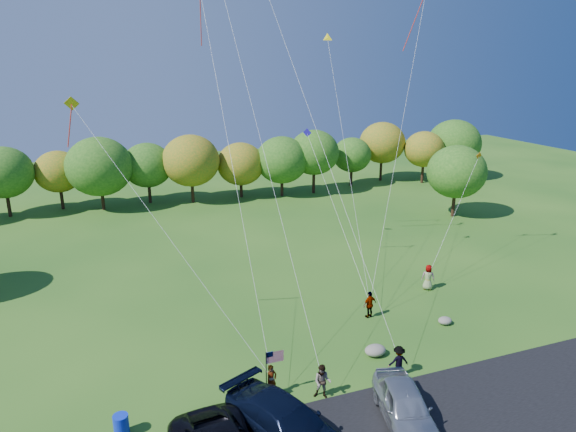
{
  "coord_description": "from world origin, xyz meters",
  "views": [
    {
      "loc": [
        -10.09,
        -20.1,
        15.68
      ],
      "look_at": [
        -0.35,
        6.0,
        7.19
      ],
      "focal_mm": 32.0,
      "sensor_mm": 36.0,
      "label": 1
    }
  ],
  "objects_px": {
    "flyer_b": "(322,382)",
    "flyer_e": "(428,277)",
    "flyer_a": "(272,381)",
    "flyer_d": "(370,304)",
    "flyer_c": "(399,361)",
    "minivan_navy": "(287,425)",
    "minivan_silver": "(405,406)",
    "trash_barrel": "(121,425)"
  },
  "relations": [
    {
      "from": "flyer_c",
      "to": "flyer_d",
      "type": "distance_m",
      "value": 6.3
    },
    {
      "from": "minivan_silver",
      "to": "flyer_d",
      "type": "distance_m",
      "value": 9.96
    },
    {
      "from": "minivan_silver",
      "to": "minivan_navy",
      "type": "bearing_deg",
      "value": -171.09
    },
    {
      "from": "minivan_silver",
      "to": "flyer_e",
      "type": "xyz_separation_m",
      "value": [
        9.36,
        11.57,
        0.0
      ]
    },
    {
      "from": "minivan_silver",
      "to": "flyer_e",
      "type": "height_order",
      "value": "flyer_e"
    },
    {
      "from": "minivan_navy",
      "to": "minivan_silver",
      "type": "height_order",
      "value": "minivan_navy"
    },
    {
      "from": "flyer_d",
      "to": "flyer_e",
      "type": "height_order",
      "value": "flyer_e"
    },
    {
      "from": "flyer_b",
      "to": "minivan_navy",
      "type": "bearing_deg",
      "value": -105.58
    },
    {
      "from": "flyer_a",
      "to": "flyer_e",
      "type": "xyz_separation_m",
      "value": [
        14.29,
        7.58,
        0.1
      ]
    },
    {
      "from": "flyer_d",
      "to": "trash_barrel",
      "type": "distance_m",
      "value": 16.41
    },
    {
      "from": "flyer_a",
      "to": "flyer_d",
      "type": "height_order",
      "value": "flyer_d"
    },
    {
      "from": "flyer_a",
      "to": "flyer_d",
      "type": "xyz_separation_m",
      "value": [
        8.37,
        5.36,
        0.06
      ]
    },
    {
      "from": "minivan_navy",
      "to": "flyer_d",
      "type": "height_order",
      "value": "minivan_navy"
    },
    {
      "from": "flyer_b",
      "to": "flyer_e",
      "type": "bearing_deg",
      "value": 68.42
    },
    {
      "from": "minivan_navy",
      "to": "flyer_c",
      "type": "relative_size",
      "value": 3.88
    },
    {
      "from": "minivan_navy",
      "to": "flyer_b",
      "type": "distance_m",
      "value": 3.64
    },
    {
      "from": "minivan_silver",
      "to": "flyer_a",
      "type": "bearing_deg",
      "value": 155.82
    },
    {
      "from": "flyer_a",
      "to": "flyer_c",
      "type": "height_order",
      "value": "flyer_c"
    },
    {
      "from": "minivan_navy",
      "to": "flyer_b",
      "type": "height_order",
      "value": "minivan_navy"
    },
    {
      "from": "flyer_b",
      "to": "flyer_c",
      "type": "xyz_separation_m",
      "value": [
        4.43,
        0.32,
        -0.05
      ]
    },
    {
      "from": "flyer_c",
      "to": "flyer_d",
      "type": "relative_size",
      "value": 0.94
    },
    {
      "from": "minivan_navy",
      "to": "flyer_d",
      "type": "distance_m",
      "value": 12.48
    },
    {
      "from": "flyer_a",
      "to": "flyer_c",
      "type": "bearing_deg",
      "value": -28.85
    },
    {
      "from": "minivan_silver",
      "to": "flyer_b",
      "type": "xyz_separation_m",
      "value": [
        -2.69,
        2.97,
        -0.04
      ]
    },
    {
      "from": "flyer_a",
      "to": "flyer_e",
      "type": "relative_size",
      "value": 0.9
    },
    {
      "from": "flyer_b",
      "to": "trash_barrel",
      "type": "distance_m",
      "value": 9.28
    },
    {
      "from": "flyer_a",
      "to": "flyer_e",
      "type": "bearing_deg",
      "value": 5.12
    },
    {
      "from": "flyer_a",
      "to": "flyer_b",
      "type": "distance_m",
      "value": 2.46
    },
    {
      "from": "flyer_b",
      "to": "flyer_e",
      "type": "height_order",
      "value": "flyer_e"
    },
    {
      "from": "trash_barrel",
      "to": "flyer_d",
      "type": "bearing_deg",
      "value": 20.36
    },
    {
      "from": "flyer_a",
      "to": "flyer_d",
      "type": "distance_m",
      "value": 9.94
    },
    {
      "from": "minivan_silver",
      "to": "trash_barrel",
      "type": "distance_m",
      "value": 12.49
    },
    {
      "from": "minivan_navy",
      "to": "flyer_c",
      "type": "height_order",
      "value": "minivan_navy"
    },
    {
      "from": "minivan_navy",
      "to": "trash_barrel",
      "type": "distance_m",
      "value": 7.24
    },
    {
      "from": "minivan_navy",
      "to": "flyer_a",
      "type": "distance_m",
      "value": 3.47
    },
    {
      "from": "flyer_e",
      "to": "minivan_silver",
      "type": "bearing_deg",
      "value": 87.58
    },
    {
      "from": "minivan_navy",
      "to": "flyer_b",
      "type": "relative_size",
      "value": 3.67
    },
    {
      "from": "flyer_d",
      "to": "trash_barrel",
      "type": "xyz_separation_m",
      "value": [
        -15.38,
        -5.71,
        -0.39
      ]
    },
    {
      "from": "minivan_navy",
      "to": "flyer_e",
      "type": "relative_size",
      "value": 3.5
    },
    {
      "from": "minivan_navy",
      "to": "flyer_e",
      "type": "distance_m",
      "value": 18.43
    },
    {
      "from": "flyer_b",
      "to": "flyer_d",
      "type": "relative_size",
      "value": 0.99
    },
    {
      "from": "flyer_c",
      "to": "flyer_e",
      "type": "relative_size",
      "value": 0.9
    }
  ]
}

